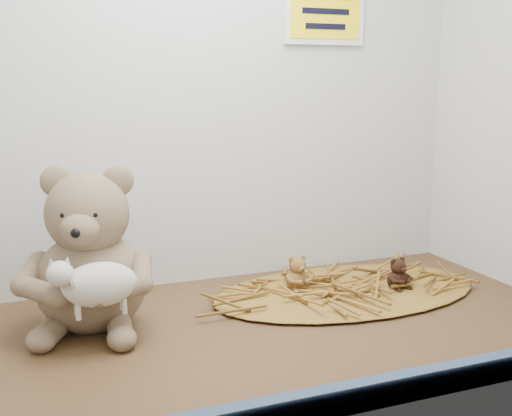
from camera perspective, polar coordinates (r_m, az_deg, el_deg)
name	(u,v)px	position (r cm, az deg, el deg)	size (l,w,h in cm)	color
alcove_shell	(219,56)	(108.49, -3.33, 13.33)	(120.40, 60.20, 90.40)	#412D16
front_rail	(319,403)	(83.51, 5.60, -16.91)	(119.28, 2.20, 3.60)	#374E6A
straw_bed	(347,290)	(128.30, 8.08, -7.24)	(54.88, 31.86, 1.06)	brown
main_teddy	(90,248)	(109.66, -14.55, -3.50)	(22.27, 23.51, 27.62)	#867052
toy_lamb	(100,284)	(101.11, -13.73, -6.62)	(14.95, 9.13, 9.66)	silver
mini_teddy_tan	(297,271)	(125.89, 3.68, -5.64)	(5.48, 5.79, 6.80)	olive
mini_teddy_brown	(398,272)	(129.13, 12.47, -5.57)	(5.05, 5.34, 6.27)	black
wall_sign	(325,12)	(139.68, 6.11, 16.97)	(16.00, 1.20, 11.00)	yellow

